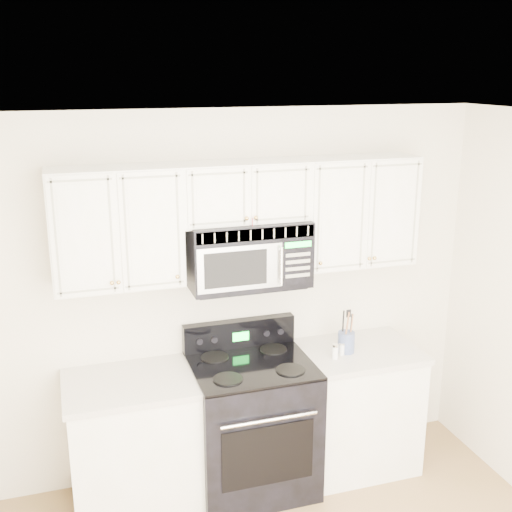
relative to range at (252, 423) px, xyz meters
name	(u,v)px	position (x,y,z in m)	size (l,w,h in m)	color
room	(342,420)	(0.00, -1.41, 0.82)	(3.51, 3.51, 2.61)	brown
base_cabinet_left	(135,448)	(-0.80, 0.03, -0.06)	(0.86, 0.65, 0.92)	white
base_cabinet_right	(354,411)	(0.80, 0.03, -0.06)	(0.86, 0.65, 0.92)	white
range	(252,423)	(0.00, 0.00, 0.00)	(0.81, 0.73, 1.13)	black
upper_cabinets	(243,213)	(0.00, 0.17, 1.45)	(2.44, 0.37, 0.75)	white
microwave	(248,253)	(0.02, 0.14, 1.19)	(0.79, 0.45, 0.44)	black
utensil_crock	(346,341)	(0.70, 0.01, 0.52)	(0.12, 0.12, 0.32)	#54649D
shaker_salt	(335,351)	(0.58, -0.07, 0.49)	(0.05, 0.05, 0.11)	white
shaker_pepper	(342,349)	(0.65, -0.03, 0.48)	(0.04, 0.04, 0.09)	white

